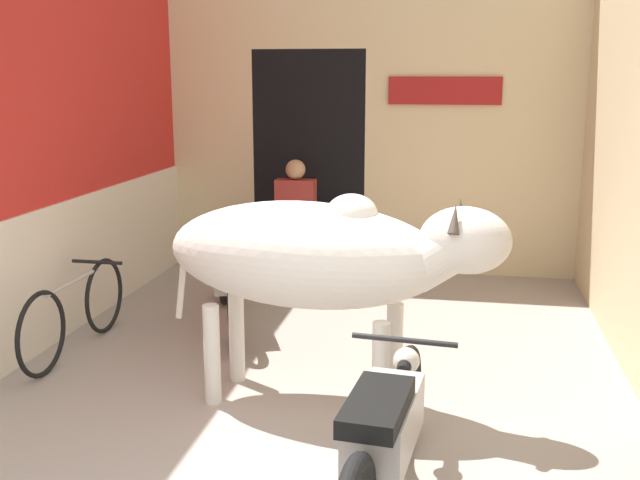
{
  "coord_description": "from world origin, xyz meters",
  "views": [
    {
      "loc": [
        0.99,
        -2.86,
        2.16
      ],
      "look_at": [
        0.01,
        2.37,
        0.98
      ],
      "focal_mm": 42.0,
      "sensor_mm": 36.0,
      "label": 1
    }
  ],
  "objects_px": {
    "cow": "(319,256)",
    "motorcycle_near": "(384,435)",
    "motorcycle_far": "(228,277)",
    "shopkeeper_seated": "(295,217)",
    "bicycle": "(76,312)",
    "plastic_stool": "(334,256)"
  },
  "relations": [
    {
      "from": "shopkeeper_seated",
      "to": "plastic_stool",
      "type": "xyz_separation_m",
      "value": [
        0.41,
        0.07,
        -0.43
      ]
    },
    {
      "from": "bicycle",
      "to": "shopkeeper_seated",
      "type": "bearing_deg",
      "value": 63.25
    },
    {
      "from": "motorcycle_far",
      "to": "shopkeeper_seated",
      "type": "height_order",
      "value": "shopkeeper_seated"
    },
    {
      "from": "shopkeeper_seated",
      "to": "cow",
      "type": "bearing_deg",
      "value": -74.63
    },
    {
      "from": "cow",
      "to": "motorcycle_near",
      "type": "distance_m",
      "value": 1.46
    },
    {
      "from": "motorcycle_near",
      "to": "shopkeeper_seated",
      "type": "relative_size",
      "value": 1.52
    },
    {
      "from": "motorcycle_far",
      "to": "plastic_stool",
      "type": "height_order",
      "value": "motorcycle_far"
    },
    {
      "from": "motorcycle_near",
      "to": "shopkeeper_seated",
      "type": "distance_m",
      "value": 4.48
    },
    {
      "from": "motorcycle_near",
      "to": "shopkeeper_seated",
      "type": "height_order",
      "value": "shopkeeper_seated"
    },
    {
      "from": "motorcycle_far",
      "to": "plastic_stool",
      "type": "xyz_separation_m",
      "value": [
        0.66,
        1.65,
        -0.19
      ]
    },
    {
      "from": "cow",
      "to": "bicycle",
      "type": "bearing_deg",
      "value": 164.01
    },
    {
      "from": "motorcycle_near",
      "to": "motorcycle_far",
      "type": "xyz_separation_m",
      "value": [
        -1.64,
        2.67,
        0.0
      ]
    },
    {
      "from": "motorcycle_near",
      "to": "bicycle",
      "type": "bearing_deg",
      "value": 145.41
    },
    {
      "from": "cow",
      "to": "motorcycle_far",
      "type": "xyz_separation_m",
      "value": [
        -1.08,
        1.46,
        -0.59
      ]
    },
    {
      "from": "bicycle",
      "to": "shopkeeper_seated",
      "type": "height_order",
      "value": "shopkeeper_seated"
    },
    {
      "from": "motorcycle_far",
      "to": "shopkeeper_seated",
      "type": "bearing_deg",
      "value": 81.06
    },
    {
      "from": "cow",
      "to": "motorcycle_far",
      "type": "distance_m",
      "value": 1.91
    },
    {
      "from": "motorcycle_far",
      "to": "shopkeeper_seated",
      "type": "xyz_separation_m",
      "value": [
        0.25,
        1.58,
        0.24
      ]
    },
    {
      "from": "motorcycle_far",
      "to": "shopkeeper_seated",
      "type": "relative_size",
      "value": 1.38
    },
    {
      "from": "cow",
      "to": "plastic_stool",
      "type": "distance_m",
      "value": 3.23
    },
    {
      "from": "motorcycle_far",
      "to": "bicycle",
      "type": "xyz_separation_m",
      "value": [
        -0.98,
        -0.86,
        -0.1
      ]
    },
    {
      "from": "motorcycle_far",
      "to": "cow",
      "type": "bearing_deg",
      "value": -53.36
    }
  ]
}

